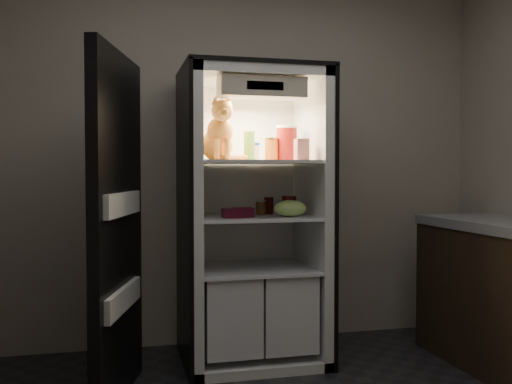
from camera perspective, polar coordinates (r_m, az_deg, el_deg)
room_shell at (r=2.39m, az=7.33°, el=11.69°), size 3.60×3.60×3.60m
refrigerator at (r=3.71m, az=-0.49°, el=-4.59°), size 0.90×0.72×1.88m
fridge_door at (r=3.13m, az=-13.66°, el=-3.61°), size 0.28×0.86×1.85m
tabby_cat at (r=3.58m, az=-3.75°, el=5.53°), size 0.33×0.37×0.40m
parmesan_shaker at (r=3.64m, az=-0.67°, el=4.61°), size 0.07×0.07×0.18m
mayo_tub at (r=3.73m, az=-0.29°, el=4.03°), size 0.08×0.08×0.12m
salsa_jar at (r=3.68m, az=1.55°, el=4.29°), size 0.08×0.08×0.15m
pepper_jar at (r=3.73m, az=3.08°, el=4.90°), size 0.14×0.14×0.23m
cream_carton at (r=3.54m, az=4.57°, el=4.25°), size 0.08×0.08×0.13m
soda_can_a at (r=3.77m, az=1.29°, el=-1.34°), size 0.06×0.06×0.11m
soda_can_b at (r=3.68m, az=3.52°, el=-1.33°), size 0.07×0.07×0.13m
soda_can_c at (r=3.64m, az=3.19°, el=-1.34°), size 0.07×0.07×0.13m
condiment_jar at (r=3.70m, az=0.50°, el=-1.55°), size 0.07×0.07×0.10m
grape_bag at (r=3.55m, az=3.44°, el=-1.64°), size 0.21×0.15×0.10m
berry_box_left at (r=3.46m, az=-2.44°, el=-2.13°), size 0.11×0.11×0.06m
berry_box_right at (r=3.49m, az=-1.32°, el=-2.05°), size 0.12×0.12×0.06m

